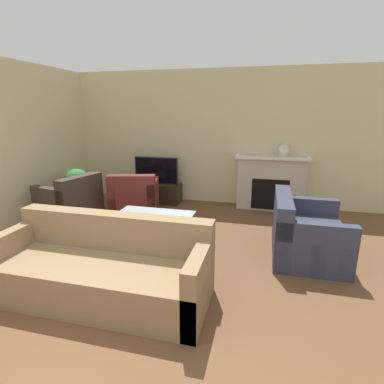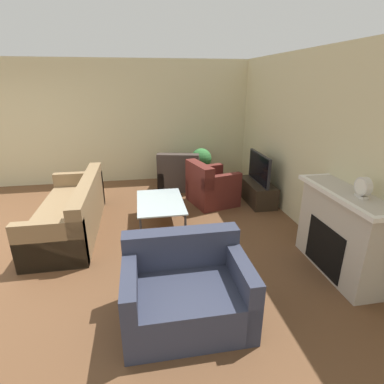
% 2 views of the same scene
% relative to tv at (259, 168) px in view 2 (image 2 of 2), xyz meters
% --- Properties ---
extents(wall_back, '(8.21, 0.06, 2.70)m').
position_rel_tv_xyz_m(wall_back, '(0.78, 0.34, 0.66)').
color(wall_back, beige).
rests_on(wall_back, ground_plane).
extents(wall_left, '(0.06, 7.86, 2.70)m').
position_rel_tv_xyz_m(wall_left, '(-1.85, -2.12, 0.66)').
color(wall_left, beige).
rests_on(wall_left, ground_plane).
extents(fireplace, '(1.38, 0.43, 1.06)m').
position_rel_tv_xyz_m(fireplace, '(2.34, 0.11, -0.13)').
color(fireplace, '#BCB2A3').
rests_on(fireplace, ground_plane).
extents(tv_stand, '(1.00, 0.45, 0.41)m').
position_rel_tv_xyz_m(tv_stand, '(-0.00, 0.00, -0.48)').
color(tv_stand, '#2D2319').
rests_on(tv_stand, ground_plane).
extents(tv, '(0.94, 0.06, 0.56)m').
position_rel_tv_xyz_m(tv, '(0.00, 0.00, 0.00)').
color(tv, '#232328').
rests_on(tv, tv_stand).
extents(couch_sectional, '(2.21, 0.86, 0.82)m').
position_rel_tv_xyz_m(couch_sectional, '(0.66, -3.33, -0.40)').
color(couch_sectional, '#8C704C').
rests_on(couch_sectional, ground_plane).
extents(couch_loveseat, '(0.90, 1.20, 0.82)m').
position_rel_tv_xyz_m(couch_loveseat, '(2.79, -1.85, -0.39)').
color(couch_loveseat, '#33384C').
rests_on(couch_loveseat, ground_plane).
extents(armchair_by_window, '(1.00, 1.04, 0.82)m').
position_rel_tv_xyz_m(armchair_by_window, '(-1.11, -1.39, -0.39)').
color(armchair_by_window, '#3D332D').
rests_on(armchair_by_window, ground_plane).
extents(armchair_accent, '(1.00, 0.97, 0.82)m').
position_rel_tv_xyz_m(armchair_accent, '(-0.09, -0.92, -0.38)').
color(armchair_accent, '#5B231E').
rests_on(armchair_accent, ground_plane).
extents(coffee_table, '(1.15, 0.74, 0.41)m').
position_rel_tv_xyz_m(coffee_table, '(0.66, -1.94, -0.31)').
color(coffee_table, '#333338').
rests_on(coffee_table, ground_plane).
extents(potted_plant, '(0.47, 0.47, 0.82)m').
position_rel_tv_xyz_m(potted_plant, '(-1.32, -0.86, -0.18)').
color(potted_plant, '#AD704C').
rests_on(potted_plant, ground_plane).
extents(mantel_clock, '(0.20, 0.07, 0.23)m').
position_rel_tv_xyz_m(mantel_clock, '(2.53, 0.12, 0.50)').
color(mantel_clock, beige).
rests_on(mantel_clock, fireplace).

